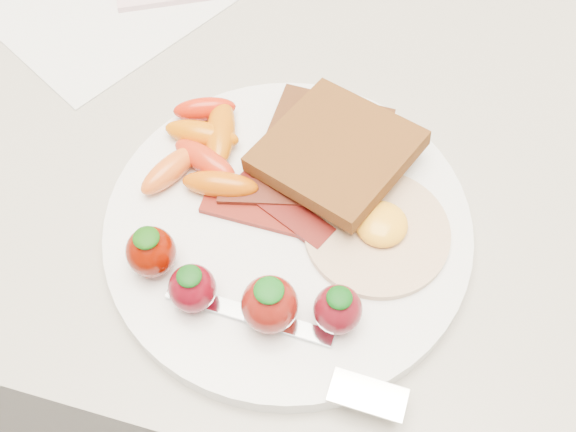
# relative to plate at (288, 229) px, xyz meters

# --- Properties ---
(counter) EXTENTS (2.00, 0.60, 0.90)m
(counter) POSITION_rel_plate_xyz_m (-0.00, 0.14, -0.46)
(counter) COLOR gray
(counter) RESTS_ON ground
(plate) EXTENTS (0.27, 0.27, 0.02)m
(plate) POSITION_rel_plate_xyz_m (0.00, 0.00, 0.00)
(plate) COLOR white
(plate) RESTS_ON counter
(toast_lower) EXTENTS (0.09, 0.09, 0.01)m
(toast_lower) POSITION_rel_plate_xyz_m (0.01, 0.07, 0.02)
(toast_lower) COLOR black
(toast_lower) RESTS_ON plate
(toast_upper) EXTENTS (0.13, 0.13, 0.02)m
(toast_upper) POSITION_rel_plate_xyz_m (0.02, 0.06, 0.03)
(toast_upper) COLOR #491F11
(toast_upper) RESTS_ON toast_lower
(fried_egg) EXTENTS (0.14, 0.14, 0.02)m
(fried_egg) POSITION_rel_plate_xyz_m (0.06, 0.01, 0.01)
(fried_egg) COLOR white
(fried_egg) RESTS_ON plate
(bacon_strips) EXTENTS (0.10, 0.06, 0.01)m
(bacon_strips) POSITION_rel_plate_xyz_m (-0.02, 0.01, 0.01)
(bacon_strips) COLOR #510305
(bacon_strips) RESTS_ON plate
(baby_carrots) EXTENTS (0.09, 0.11, 0.02)m
(baby_carrots) POSITION_rel_plate_xyz_m (-0.08, 0.04, 0.02)
(baby_carrots) COLOR #C95E02
(baby_carrots) RESTS_ON plate
(strawberries) EXTENTS (0.17, 0.05, 0.05)m
(strawberries) POSITION_rel_plate_xyz_m (-0.02, -0.07, 0.03)
(strawberries) COLOR #630C00
(strawberries) RESTS_ON plate
(fork) EXTENTS (0.17, 0.05, 0.00)m
(fork) POSITION_rel_plate_xyz_m (0.04, -0.09, 0.01)
(fork) COLOR white
(fork) RESTS_ON plate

